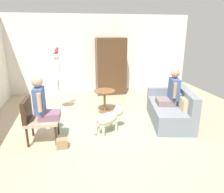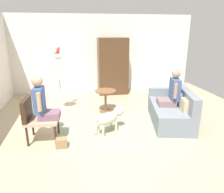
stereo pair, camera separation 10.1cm
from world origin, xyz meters
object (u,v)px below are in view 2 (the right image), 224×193
(couch, at_px, (172,110))
(handbag, at_px, (62,143))
(armoire_cabinet, at_px, (113,66))
(dog, at_px, (110,118))
(parrot, at_px, (58,51))
(armchair, at_px, (36,116))
(person_on_armchair, at_px, (42,102))
(person_on_couch, at_px, (172,92))
(round_end_table, at_px, (106,98))
(bird_cage_stand, at_px, (60,84))

(couch, distance_m, handbag, 2.70)
(armoire_cabinet, bearing_deg, dog, -101.49)
(armoire_cabinet, bearing_deg, parrot, -140.08)
(armchair, distance_m, person_on_armchair, 0.33)
(person_on_couch, bearing_deg, armoire_cabinet, 108.93)
(couch, height_order, person_on_couch, person_on_couch)
(round_end_table, height_order, armoire_cabinet, armoire_cabinet)
(parrot, distance_m, handbag, 2.55)
(person_on_armchair, relative_size, handbag, 4.18)
(bird_cage_stand, bearing_deg, parrot, -0.00)
(dog, relative_size, armoire_cabinet, 0.40)
(handbag, bearing_deg, person_on_armchair, 131.71)
(round_end_table, relative_size, dog, 0.79)
(person_on_couch, distance_m, round_end_table, 1.76)
(couch, height_order, parrot, parrot)
(armchair, distance_m, handbag, 0.75)
(dog, height_order, armoire_cabinet, armoire_cabinet)
(couch, distance_m, bird_cage_stand, 3.00)
(bird_cage_stand, bearing_deg, dog, -54.07)
(round_end_table, distance_m, handbag, 2.04)
(dog, height_order, bird_cage_stand, bird_cage_stand)
(armoire_cabinet, bearing_deg, person_on_armchair, -122.40)
(person_on_armchair, xyz_separation_m, bird_cage_stand, (0.24, 1.65, -0.07))
(armchair, height_order, bird_cage_stand, bird_cage_stand)
(couch, relative_size, round_end_table, 2.95)
(round_end_table, xyz_separation_m, handbag, (-1.10, -1.68, -0.31))
(person_on_armchair, relative_size, dog, 1.13)
(armchair, bearing_deg, person_on_armchair, -2.87)
(couch, bearing_deg, bird_cage_stand, 154.85)
(bird_cage_stand, distance_m, armoire_cabinet, 2.23)
(parrot, distance_m, armoire_cabinet, 2.31)
(person_on_couch, xyz_separation_m, dog, (-1.52, -0.26, -0.43))
(dog, bearing_deg, armoire_cabinet, 78.51)
(armchair, xyz_separation_m, armoire_cabinet, (2.10, 3.06, 0.43))
(dog, xyz_separation_m, bird_cage_stand, (-1.11, 1.53, 0.42))
(armchair, bearing_deg, parrot, 76.14)
(armchair, distance_m, round_end_table, 2.06)
(person_on_couch, distance_m, parrot, 3.04)
(parrot, bearing_deg, person_on_armchair, -98.65)
(armchair, relative_size, bird_cage_stand, 0.57)
(couch, bearing_deg, handbag, -163.60)
(person_on_couch, distance_m, armoire_cabinet, 2.85)
(person_on_couch, relative_size, armoire_cabinet, 0.44)
(couch, distance_m, person_on_armchair, 2.99)
(armchair, distance_m, parrot, 2.02)
(couch, xyz_separation_m, armoire_cabinet, (-0.97, 2.68, 0.65))
(parrot, bearing_deg, dog, -54.44)
(person_on_armchair, relative_size, bird_cage_stand, 0.56)
(handbag, bearing_deg, armchair, 141.95)
(person_on_armchair, bearing_deg, round_end_table, 42.51)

